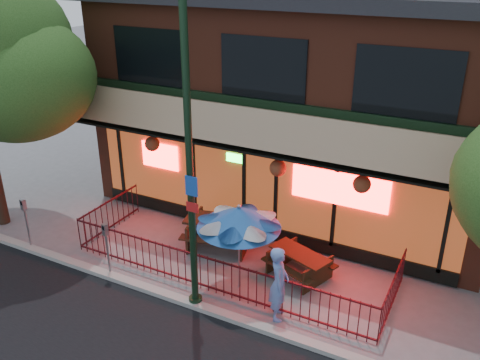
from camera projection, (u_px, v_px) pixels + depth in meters
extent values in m
plane|color=gray|center=(204.00, 295.00, 12.50)|extent=(80.00, 80.00, 0.00)
cube|color=#999993|center=(193.00, 304.00, 12.07)|extent=(80.00, 0.25, 0.12)
cube|color=brown|center=(313.00, 99.00, 17.02)|extent=(12.00, 8.00, 6.50)
cube|color=#59230F|center=(261.00, 186.00, 14.41)|extent=(11.00, 0.06, 2.60)
cube|color=#FF0C0C|center=(339.00, 189.00, 13.20)|extent=(2.60, 0.04, 0.90)
cube|color=#FF0C0C|center=(160.00, 156.00, 15.64)|extent=(1.30, 0.04, 0.80)
cube|color=tan|center=(254.00, 127.00, 13.25)|extent=(12.20, 1.33, 1.26)
cube|color=black|center=(149.00, 56.00, 14.57)|extent=(2.40, 0.06, 1.60)
cube|color=black|center=(263.00, 68.00, 13.05)|extent=(2.40, 0.06, 1.60)
cube|color=black|center=(406.00, 83.00, 11.54)|extent=(2.40, 0.06, 1.60)
cube|color=black|center=(259.00, 230.00, 14.96)|extent=(11.00, 0.12, 0.40)
cube|color=#FFC672|center=(480.00, 200.00, 11.56)|extent=(0.18, 0.18, 0.32)
cube|color=#410E14|center=(208.00, 258.00, 12.28)|extent=(8.40, 0.04, 0.04)
cube|color=#410E14|center=(208.00, 287.00, 12.62)|extent=(8.40, 0.04, 0.04)
cube|color=#410E14|center=(109.00, 202.00, 15.10)|extent=(0.04, 2.60, 0.04)
cube|color=#410E14|center=(395.00, 277.00, 11.56)|extent=(0.04, 2.60, 0.04)
cylinder|color=#410E14|center=(208.00, 274.00, 12.46)|extent=(0.02, 0.02, 1.00)
cylinder|color=black|center=(190.00, 170.00, 10.76)|extent=(0.16, 0.16, 7.00)
cylinder|color=black|center=(196.00, 301.00, 12.14)|extent=(0.32, 0.32, 0.20)
cube|color=#194CB2|center=(191.00, 186.00, 10.71)|extent=(0.30, 0.02, 0.45)
cube|color=red|center=(192.00, 207.00, 10.91)|extent=(0.30, 0.02, 0.22)
cube|color=#392214|center=(195.00, 230.00, 14.65)|extent=(0.41, 1.41, 0.82)
cube|color=#392214|center=(247.00, 236.00, 14.32)|extent=(0.41, 1.41, 0.82)
cube|color=#392214|center=(220.00, 220.00, 14.32)|extent=(2.13, 1.28, 0.07)
cube|color=#392214|center=(214.00, 241.00, 13.91)|extent=(2.00, 0.77, 0.06)
cube|color=#392214|center=(226.00, 221.00, 14.99)|extent=(2.00, 0.77, 0.06)
cube|color=#342312|center=(282.00, 255.00, 13.56)|extent=(0.44, 1.11, 0.66)
cube|color=#342312|center=(318.00, 275.00, 12.72)|extent=(0.44, 1.11, 0.66)
cube|color=#342312|center=(300.00, 254.00, 13.00)|extent=(1.73, 1.17, 0.05)
cube|color=#342312|center=(287.00, 270.00, 12.81)|extent=(1.59, 0.78, 0.04)
cube|color=#342312|center=(312.00, 256.00, 13.41)|extent=(1.59, 0.78, 0.04)
cylinder|color=gray|center=(239.00, 250.00, 12.39)|extent=(0.05, 0.05, 2.13)
cone|color=#1D51A0|center=(239.00, 217.00, 12.01)|extent=(2.03, 2.03, 0.53)
sphere|color=gray|center=(239.00, 206.00, 11.89)|extent=(0.10, 0.10, 0.10)
imported|color=#6684CD|center=(279.00, 283.00, 11.40)|extent=(0.64, 0.77, 1.82)
cylinder|color=gray|center=(108.00, 255.00, 13.03)|extent=(0.06, 0.06, 1.23)
cube|color=gray|center=(105.00, 230.00, 12.73)|extent=(0.16, 0.14, 0.31)
cube|color=black|center=(103.00, 228.00, 12.66)|extent=(0.09, 0.03, 0.11)
cylinder|color=#919299|center=(28.00, 229.00, 14.24)|extent=(0.06, 0.06, 1.26)
cube|color=#919299|center=(23.00, 205.00, 13.92)|extent=(0.15, 0.13, 0.32)
cube|color=black|center=(21.00, 203.00, 13.85)|extent=(0.09, 0.02, 0.11)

